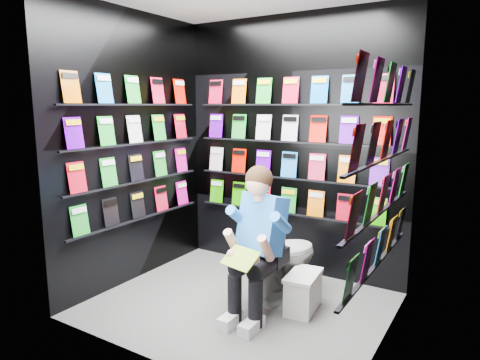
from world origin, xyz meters
The scene contains 13 objects.
floor centered at (0.00, 0.00, 0.00)m, with size 2.40×2.40×0.00m, color #575755.
wall_back centered at (0.00, 1.00, 1.30)m, with size 2.40×0.04×2.60m, color black.
wall_front centered at (0.00, -1.00, 1.30)m, with size 2.40×0.04×2.60m, color black.
wall_left centered at (-1.20, 0.00, 1.30)m, with size 0.04×2.00×2.60m, color black.
wall_right centered at (1.20, 0.00, 1.30)m, with size 0.04×2.00×2.60m, color black.
comics_back centered at (0.00, 0.97, 1.31)m, with size 2.10×0.06×1.37m, color red, non-canonical shape.
comics_left centered at (-1.17, 0.00, 1.31)m, with size 0.06×1.70×1.37m, color red, non-canonical shape.
comics_right centered at (1.17, 0.00, 1.31)m, with size 0.06×1.70×1.37m, color red, non-canonical shape.
toilet centered at (0.23, 0.39, 0.37)m, with size 0.42×0.75×0.73m, color white.
longbox centered at (0.51, 0.20, 0.15)m, with size 0.22×0.40×0.30m, color silver.
longbox_lid centered at (0.51, 0.20, 0.31)m, with size 0.24×0.42×0.03m, color silver.
reader centered at (0.23, 0.01, 0.75)m, with size 0.49×0.72×1.32m, color blue, non-canonical shape.
held_comic centered at (0.23, -0.34, 0.58)m, with size 0.28×0.01×0.20m, color green.
Camera 1 is at (1.84, -2.95, 1.72)m, focal length 32.00 mm.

